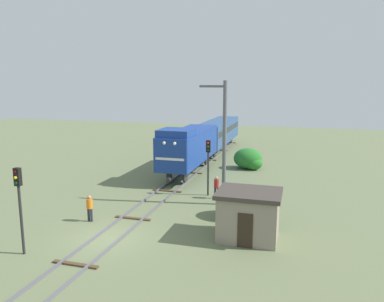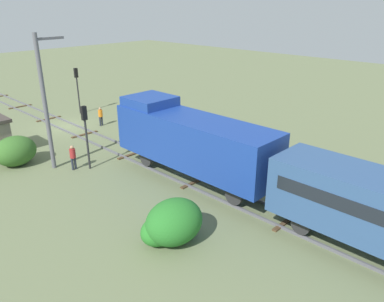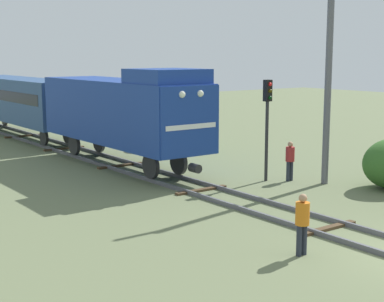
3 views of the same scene
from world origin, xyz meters
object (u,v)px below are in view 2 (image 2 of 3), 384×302
(worker_by_signal, at_px, (73,156))
(traffic_signal_mid, at_px, (85,126))
(worker_near_track, at_px, (101,115))
(locomotive, at_px, (191,139))
(catenary_mast, at_px, (45,101))
(traffic_signal_near, at_px, (77,82))

(worker_by_signal, bearing_deg, traffic_signal_mid, 102.37)
(worker_near_track, bearing_deg, traffic_signal_mid, 10.22)
(locomotive, xyz_separation_m, catenary_mast, (4.94, -8.01, 1.85))
(traffic_signal_near, bearing_deg, worker_near_track, 80.89)
(worker_near_track, height_order, catenary_mast, catenary_mast)
(locomotive, height_order, worker_by_signal, locomotive)
(locomotive, bearing_deg, catenary_mast, -58.32)
(worker_near_track, bearing_deg, traffic_signal_near, -140.99)
(catenary_mast, bearing_deg, locomotive, 121.68)
(traffic_signal_mid, xyz_separation_m, worker_by_signal, (0.80, -0.61, -1.99))
(traffic_signal_near, xyz_separation_m, worker_near_track, (0.80, 4.99, -2.12))
(traffic_signal_near, relative_size, worker_near_track, 2.65)
(traffic_signal_mid, bearing_deg, worker_near_track, -127.90)
(locomotive, relative_size, worker_by_signal, 6.82)
(locomotive, relative_size, catenary_mast, 1.32)
(locomotive, distance_m, traffic_signal_mid, 7.04)
(locomotive, distance_m, traffic_signal_near, 18.88)
(worker_near_track, bearing_deg, worker_by_signal, 4.16)
(locomotive, distance_m, worker_by_signal, 8.16)
(locomotive, bearing_deg, traffic_signal_near, -99.76)
(worker_near_track, xyz_separation_m, catenary_mast, (7.34, 5.60, 3.63))
(traffic_signal_near, distance_m, worker_near_track, 5.48)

